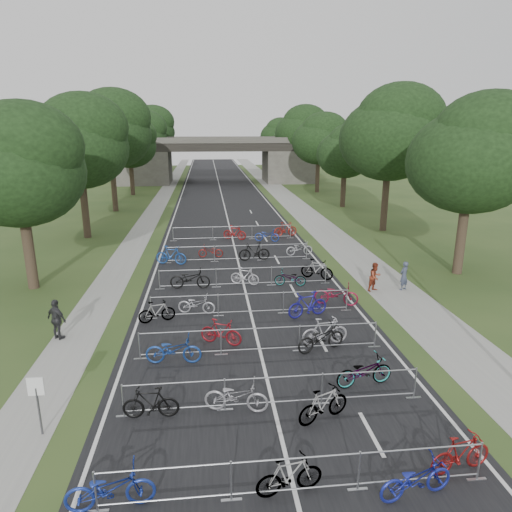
{
  "coord_description": "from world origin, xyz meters",
  "views": [
    {
      "loc": [
        -1.9,
        -8.8,
        8.49
      ],
      "look_at": [
        0.9,
        17.21,
        1.1
      ],
      "focal_mm": 32.0,
      "sensor_mm": 36.0,
      "label": 1
    }
  ],
  "objects_px": {
    "bike_0": "(110,489)",
    "pedestrian_b": "(375,277)",
    "bike_1": "(289,476)",
    "pedestrian_a": "(404,276)",
    "overpass_bridge": "(218,160)",
    "bike_2": "(416,479)",
    "pedestrian_c": "(57,320)",
    "park_sign": "(37,395)"
  },
  "relations": [
    {
      "from": "bike_1",
      "to": "pedestrian_b",
      "type": "xyz_separation_m",
      "value": [
        7.05,
        13.45,
        0.28
      ]
    },
    {
      "from": "pedestrian_a",
      "to": "bike_0",
      "type": "bearing_deg",
      "value": 16.04
    },
    {
      "from": "bike_2",
      "to": "pedestrian_a",
      "type": "relative_size",
      "value": 1.21
    },
    {
      "from": "park_sign",
      "to": "bike_2",
      "type": "distance_m",
      "value": 10.2
    },
    {
      "from": "bike_1",
      "to": "pedestrian_c",
      "type": "bearing_deg",
      "value": 30.74
    },
    {
      "from": "bike_0",
      "to": "bike_1",
      "type": "height_order",
      "value": "bike_0"
    },
    {
      "from": "pedestrian_a",
      "to": "pedestrian_c",
      "type": "height_order",
      "value": "pedestrian_c"
    },
    {
      "from": "pedestrian_a",
      "to": "pedestrian_c",
      "type": "relative_size",
      "value": 0.91
    },
    {
      "from": "bike_2",
      "to": "bike_0",
      "type": "bearing_deg",
      "value": 75.57
    },
    {
      "from": "pedestrian_c",
      "to": "bike_1",
      "type": "bearing_deg",
      "value": 164.87
    },
    {
      "from": "overpass_bridge",
      "to": "pedestrian_a",
      "type": "height_order",
      "value": "overpass_bridge"
    },
    {
      "from": "park_sign",
      "to": "pedestrian_a",
      "type": "height_order",
      "value": "park_sign"
    },
    {
      "from": "pedestrian_c",
      "to": "overpass_bridge",
      "type": "bearing_deg",
      "value": -64.59
    },
    {
      "from": "bike_2",
      "to": "pedestrian_b",
      "type": "xyz_separation_m",
      "value": [
        4.11,
        13.86,
        0.28
      ]
    },
    {
      "from": "bike_1",
      "to": "pedestrian_c",
      "type": "relative_size",
      "value": 0.97
    },
    {
      "from": "park_sign",
      "to": "overpass_bridge",
      "type": "bearing_deg",
      "value": 83.74
    },
    {
      "from": "bike_2",
      "to": "pedestrian_c",
      "type": "bearing_deg",
      "value": 37.76
    },
    {
      "from": "bike_1",
      "to": "pedestrian_a",
      "type": "height_order",
      "value": "pedestrian_a"
    },
    {
      "from": "bike_1",
      "to": "park_sign",
      "type": "bearing_deg",
      "value": 55.91
    },
    {
      "from": "park_sign",
      "to": "pedestrian_c",
      "type": "height_order",
      "value": "park_sign"
    },
    {
      "from": "bike_1",
      "to": "pedestrian_c",
      "type": "xyz_separation_m",
      "value": [
        -8.06,
        9.24,
        0.36
      ]
    },
    {
      "from": "overpass_bridge",
      "to": "bike_2",
      "type": "distance_m",
      "value": 65.48
    },
    {
      "from": "bike_1",
      "to": "overpass_bridge",
      "type": "bearing_deg",
      "value": -10.47
    },
    {
      "from": "overpass_bridge",
      "to": "pedestrian_b",
      "type": "height_order",
      "value": "overpass_bridge"
    },
    {
      "from": "overpass_bridge",
      "to": "pedestrian_c",
      "type": "height_order",
      "value": "overpass_bridge"
    },
    {
      "from": "overpass_bridge",
      "to": "pedestrian_b",
      "type": "xyz_separation_m",
      "value": [
        6.91,
        -51.48,
        -2.75
      ]
    },
    {
      "from": "bike_2",
      "to": "pedestrian_a",
      "type": "distance_m",
      "value": 14.99
    },
    {
      "from": "bike_0",
      "to": "bike_1",
      "type": "distance_m",
      "value": 4.16
    },
    {
      "from": "pedestrian_b",
      "to": "pedestrian_c",
      "type": "distance_m",
      "value": 15.69
    },
    {
      "from": "park_sign",
      "to": "bike_0",
      "type": "relative_size",
      "value": 0.89
    },
    {
      "from": "park_sign",
      "to": "bike_1",
      "type": "xyz_separation_m",
      "value": [
        6.66,
        -2.93,
        -0.76
      ]
    },
    {
      "from": "bike_1",
      "to": "bike_2",
      "type": "height_order",
      "value": "bike_1"
    },
    {
      "from": "bike_0",
      "to": "pedestrian_c",
      "type": "bearing_deg",
      "value": 17.91
    },
    {
      "from": "bike_0",
      "to": "pedestrian_b",
      "type": "bearing_deg",
      "value": -44.84
    },
    {
      "from": "bike_0",
      "to": "bike_2",
      "type": "xyz_separation_m",
      "value": [
        7.11,
        -0.43,
        -0.03
      ]
    },
    {
      "from": "park_sign",
      "to": "bike_2",
      "type": "relative_size",
      "value": 0.95
    },
    {
      "from": "park_sign",
      "to": "bike_1",
      "type": "relative_size",
      "value": 1.08
    },
    {
      "from": "bike_0",
      "to": "bike_2",
      "type": "height_order",
      "value": "bike_0"
    },
    {
      "from": "park_sign",
      "to": "pedestrian_b",
      "type": "bearing_deg",
      "value": 37.5
    },
    {
      "from": "overpass_bridge",
      "to": "park_sign",
      "type": "relative_size",
      "value": 16.99
    },
    {
      "from": "bike_2",
      "to": "pedestrian_b",
      "type": "distance_m",
      "value": 14.46
    },
    {
      "from": "bike_2",
      "to": "bike_1",
      "type": "bearing_deg",
      "value": 70.99
    }
  ]
}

